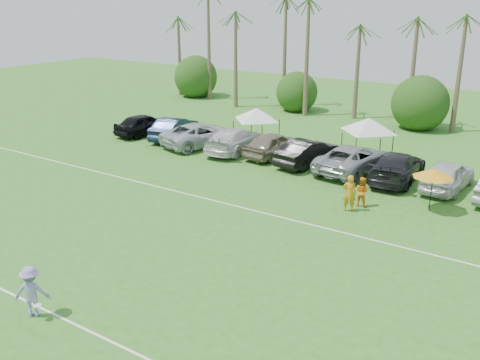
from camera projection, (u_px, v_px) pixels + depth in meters
The scene contains 27 objects.
field_lines at pixel (111, 232), 25.26m from camera, with size 80.00×12.10×0.01m.
palm_tree_0 at pixel (168, 26), 57.96m from camera, with size 2.40×2.40×8.90m.
palm_tree_1 at pixel (204, 19), 55.06m from camera, with size 2.40×2.40×9.90m.
palm_tree_2 at pixel (245, 11), 52.17m from camera, with size 2.40×2.40×10.90m.
palm_tree_3 at pixel (281, 2), 49.80m from camera, with size 2.40×2.40×11.90m.
palm_tree_4 at pixel (318, 32), 48.55m from camera, with size 2.40×2.40×8.90m.
palm_tree_5 at pixel (361, 23), 46.17m from camera, with size 2.40×2.40×9.90m.
palm_tree_6 at pixel (408, 14), 43.80m from camera, with size 2.40×2.40×10.90m.
palm_tree_7 at pixel (461, 3), 41.43m from camera, with size 2.40×2.40×11.90m.
bush_tree_0 at pixel (197, 80), 59.03m from camera, with size 4.00×4.00×4.00m.
bush_tree_1 at pixel (302, 91), 52.23m from camera, with size 4.00×4.00×4.00m.
bush_tree_2 at pixel (426, 104), 45.96m from camera, with size 4.00×4.00×4.00m.
sideline_player_a at pixel (349, 193), 27.44m from camera, with size 0.71×0.47×1.95m, color orange.
sideline_player_b at pixel (361, 192), 28.14m from camera, with size 0.79×0.61×1.62m, color orange.
canopy_tent_left at pixel (257, 108), 39.60m from camera, with size 3.89×3.89×3.15m.
canopy_tent_right at pixel (370, 118), 35.75m from camera, with size 4.10×4.10×3.32m.
market_umbrella at pixel (433, 173), 27.08m from camera, with size 2.07×2.07×2.31m.
frisbee_player at pixel (32, 292), 18.35m from camera, with size 1.40×1.26×1.88m.
parked_car_0 at pixel (144, 124), 42.77m from camera, with size 2.03×5.04×1.72m, color black.
parked_car_1 at pixel (174, 128), 41.44m from camera, with size 1.82×5.21×1.72m, color #0F1A34.
parked_car_2 at pixel (201, 135), 39.57m from camera, with size 2.85×6.18×1.72m, color #B6BBC1.
parked_car_3 at pixel (235, 140), 38.13m from camera, with size 2.40×5.92×1.72m, color silver.
parked_car_4 at pixel (273, 144), 36.93m from camera, with size 2.03×5.04×1.72m, color gray.
parked_car_5 at pixel (309, 152), 35.06m from camera, with size 1.82×5.21×1.72m, color black.
parked_car_6 at pixel (352, 159), 33.68m from camera, with size 2.85×6.18×1.72m, color #92969B.
parked_car_7 at pixel (397, 167), 32.10m from camera, with size 2.40×5.92×1.72m, color black.
parked_car_8 at pixel (448, 175), 30.57m from camera, with size 2.03×5.04×1.72m, color silver.
Camera 1 is at (17.86, -7.85, 10.55)m, focal length 40.00 mm.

